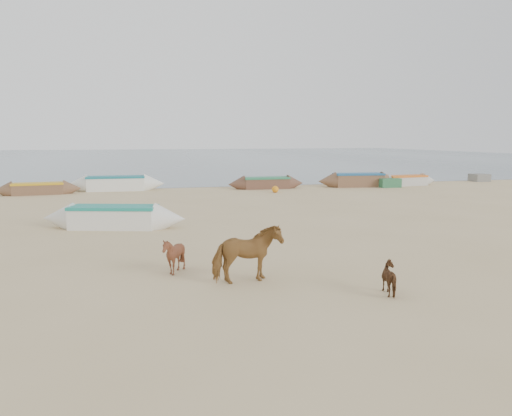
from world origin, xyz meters
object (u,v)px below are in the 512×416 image
(calf_right, at_px, (393,278))
(near_canoe, at_px, (114,217))
(calf_front, at_px, (174,255))
(cow_adult, at_px, (247,254))

(calf_right, relative_size, near_canoe, 0.13)
(calf_front, bearing_deg, near_canoe, 176.41)
(calf_front, bearing_deg, calf_right, 40.96)
(cow_adult, distance_m, near_canoe, 9.15)
(calf_right, height_order, near_canoe, near_canoe)
(cow_adult, relative_size, calf_front, 1.71)
(calf_right, xyz_separation_m, near_canoe, (-6.29, 10.25, 0.08))
(cow_adult, height_order, near_canoe, cow_adult)
(cow_adult, height_order, calf_front, cow_adult)
(cow_adult, bearing_deg, calf_right, -127.13)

